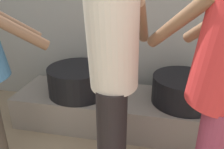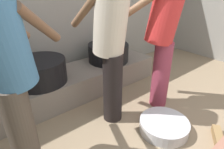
{
  "view_description": "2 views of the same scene",
  "coord_description": "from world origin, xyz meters",
  "px_view_note": "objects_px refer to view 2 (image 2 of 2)",
  "views": [
    {
      "loc": [
        0.22,
        0.02,
        1.37
      ],
      "look_at": [
        -0.05,
        1.29,
        0.82
      ],
      "focal_mm": 36.68,
      "sensor_mm": 36.0,
      "label": 1
    },
    {
      "loc": [
        -1.13,
        -0.08,
        1.38
      ],
      "look_at": [
        -0.17,
        1.09,
        0.63
      ],
      "focal_mm": 30.76,
      "sensor_mm": 36.0,
      "label": 2
    }
  ],
  "objects_px": {
    "metal_mixing_bowl": "(164,126)",
    "cooking_pot_main": "(108,52)",
    "cooking_pot_secondary": "(40,71)",
    "cook_in_red_shirt": "(163,28)",
    "cook_in_blue_shirt": "(9,67)",
    "cook_in_cream_shirt": "(110,39)"
  },
  "relations": [
    {
      "from": "cooking_pot_secondary",
      "to": "cook_in_blue_shirt",
      "type": "bearing_deg",
      "value": -119.43
    },
    {
      "from": "cook_in_red_shirt",
      "to": "cook_in_cream_shirt",
      "type": "bearing_deg",
      "value": 165.82
    },
    {
      "from": "cook_in_red_shirt",
      "to": "cook_in_blue_shirt",
      "type": "relative_size",
      "value": 1.06
    },
    {
      "from": "cook_in_red_shirt",
      "to": "cook_in_blue_shirt",
      "type": "bearing_deg",
      "value": 176.45
    },
    {
      "from": "cooking_pot_secondary",
      "to": "cook_in_blue_shirt",
      "type": "height_order",
      "value": "cook_in_blue_shirt"
    },
    {
      "from": "cooking_pot_main",
      "to": "metal_mixing_bowl",
      "type": "relative_size",
      "value": 1.43
    },
    {
      "from": "cooking_pot_secondary",
      "to": "cook_in_red_shirt",
      "type": "bearing_deg",
      "value": -37.27
    },
    {
      "from": "metal_mixing_bowl",
      "to": "cook_in_red_shirt",
      "type": "bearing_deg",
      "value": 49.69
    },
    {
      "from": "cook_in_red_shirt",
      "to": "cook_in_blue_shirt",
      "type": "xyz_separation_m",
      "value": [
        -1.47,
        0.09,
        -0.06
      ]
    },
    {
      "from": "cooking_pot_secondary",
      "to": "cook_in_red_shirt",
      "type": "relative_size",
      "value": 0.36
    },
    {
      "from": "cooking_pot_main",
      "to": "cooking_pot_secondary",
      "type": "bearing_deg",
      "value": -178.71
    },
    {
      "from": "cook_in_red_shirt",
      "to": "cook_in_cream_shirt",
      "type": "xyz_separation_m",
      "value": [
        -0.58,
        0.15,
        -0.04
      ]
    },
    {
      "from": "cooking_pot_secondary",
      "to": "cook_in_blue_shirt",
      "type": "relative_size",
      "value": 0.38
    },
    {
      "from": "cook_in_blue_shirt",
      "to": "metal_mixing_bowl",
      "type": "xyz_separation_m",
      "value": [
        1.16,
        -0.46,
        -0.81
      ]
    },
    {
      "from": "cooking_pot_main",
      "to": "cook_in_cream_shirt",
      "type": "xyz_separation_m",
      "value": [
        -0.51,
        -0.69,
        0.43
      ]
    },
    {
      "from": "cook_in_blue_shirt",
      "to": "cook_in_cream_shirt",
      "type": "distance_m",
      "value": 0.89
    },
    {
      "from": "metal_mixing_bowl",
      "to": "cooking_pot_main",
      "type": "bearing_deg",
      "value": 78.52
    },
    {
      "from": "cooking_pot_secondary",
      "to": "metal_mixing_bowl",
      "type": "bearing_deg",
      "value": -57.66
    },
    {
      "from": "cooking_pot_secondary",
      "to": "metal_mixing_bowl",
      "type": "height_order",
      "value": "cooking_pot_secondary"
    },
    {
      "from": "cooking_pot_main",
      "to": "cook_in_red_shirt",
      "type": "xyz_separation_m",
      "value": [
        0.07,
        -0.83,
        0.48
      ]
    },
    {
      "from": "cooking_pot_main",
      "to": "cooking_pot_secondary",
      "type": "distance_m",
      "value": 1.0
    },
    {
      "from": "cooking_pot_main",
      "to": "cook_in_cream_shirt",
      "type": "height_order",
      "value": "cook_in_cream_shirt"
    }
  ]
}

